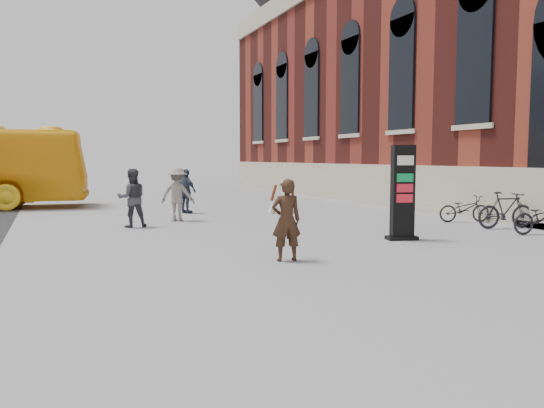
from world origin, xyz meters
name	(u,v)px	position (x,y,z in m)	size (l,w,h in m)	color
ground	(255,259)	(0.00, 0.00, 0.00)	(100.00, 100.00, 0.00)	#9E9EA3
info_pylon	(403,193)	(4.43, 1.02, 1.21)	(0.84, 0.55, 2.42)	black
woman	(286,219)	(0.55, -0.37, 0.86)	(0.70, 0.65, 1.68)	#322113
pedestrian_a	(132,198)	(-1.58, 6.22, 0.89)	(0.86, 0.67, 1.77)	#383840
pedestrian_b	(178,194)	(0.04, 7.28, 0.90)	(1.16, 0.66, 1.79)	gray
pedestrian_c	(186,191)	(0.88, 9.55, 0.84)	(0.98, 0.41, 1.68)	#323E53
bike_4	(543,217)	(8.60, 0.34, 0.47)	(0.63, 1.80, 0.95)	black
bike_5	(506,210)	(8.60, 1.61, 0.55)	(0.52, 1.83, 1.10)	black
bike_6	(464,209)	(8.60, 3.32, 0.44)	(0.58, 1.68, 0.88)	black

